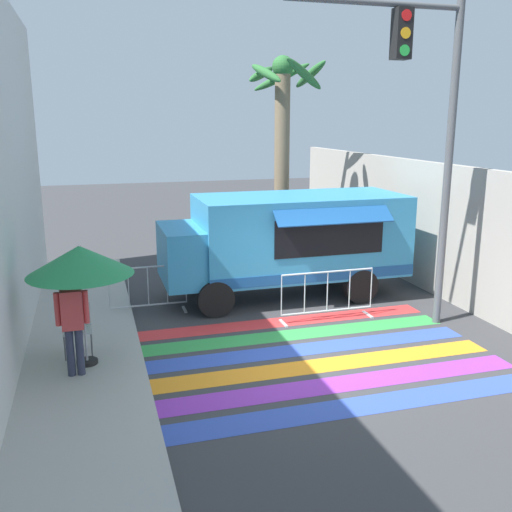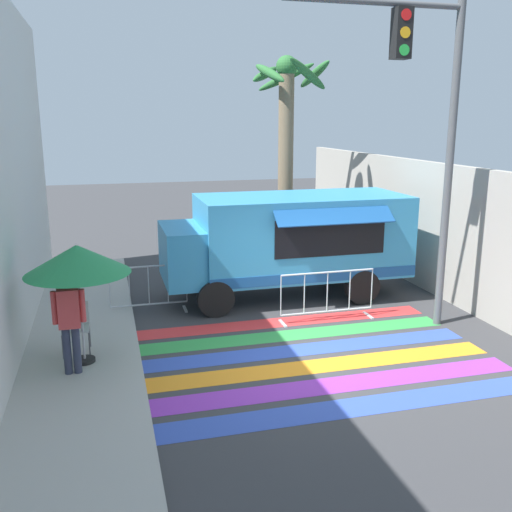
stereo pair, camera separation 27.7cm
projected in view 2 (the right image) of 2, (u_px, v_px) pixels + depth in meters
name	position (u px, v px, depth m)	size (l,w,h in m)	color
ground_plane	(311.00, 355.00, 10.50)	(60.00, 60.00, 0.00)	#38383A
sidewalk_left	(4.00, 385.00, 9.17)	(4.40, 16.00, 0.12)	#A8A59E
concrete_wall_right	(435.00, 228.00, 14.03)	(0.20, 16.00, 3.20)	#A39E93
crosswalk_painted	(313.00, 357.00, 10.39)	(6.40, 4.36, 0.01)	#334FB2
food_truck	(284.00, 239.00, 13.62)	(5.81, 2.66, 2.46)	#338CBF
traffic_signal_pole	(425.00, 105.00, 10.87)	(3.70, 0.29, 6.76)	#515456
patio_umbrella	(77.00, 260.00, 9.48)	(1.75, 1.75, 2.09)	black
folding_chair	(76.00, 323.00, 10.26)	(0.47, 0.47, 0.90)	#4C4C51
vendor_person	(69.00, 317.00, 9.26)	(0.53, 0.23, 1.71)	#2D3347
barricade_front	(327.00, 296.00, 12.19)	(2.10, 0.44, 1.09)	#B7BABF
barricade_side	(149.00, 290.00, 12.66)	(1.71, 0.44, 1.09)	#B7BABF
palm_tree	(287.00, 134.00, 16.29)	(2.17, 2.38, 5.95)	#7A664C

